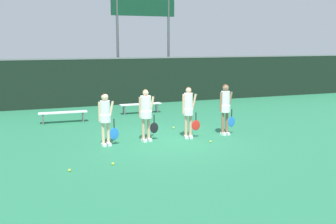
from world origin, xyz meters
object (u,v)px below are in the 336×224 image
(player_0, at_px, (105,115))
(tennis_ball_0, at_px, (211,142))
(player_1, at_px, (146,111))
(tennis_ball_1, at_px, (70,170))
(bench_courtside, at_px, (63,113))
(tennis_ball_3, at_px, (113,164))
(player_3, at_px, (225,105))
(bench_far, at_px, (141,105))
(tennis_ball_2, at_px, (190,132))
(player_2, at_px, (189,109))
(tennis_ball_4, at_px, (173,128))
(scoreboard, at_px, (143,14))

(player_0, relative_size, tennis_ball_0, 25.89)
(player_1, height_order, tennis_ball_1, player_1)
(bench_courtside, relative_size, tennis_ball_3, 27.94)
(player_1, relative_size, player_3, 0.96)
(bench_far, bearing_deg, player_3, -73.41)
(player_3, distance_m, tennis_ball_2, 1.64)
(player_2, distance_m, tennis_ball_1, 4.90)
(player_3, distance_m, tennis_ball_4, 2.32)
(player_0, distance_m, tennis_ball_0, 3.53)
(player_3, height_order, tennis_ball_1, player_3)
(tennis_ball_4, bearing_deg, player_0, -151.17)
(tennis_ball_0, height_order, tennis_ball_4, tennis_ball_4)
(scoreboard, relative_size, tennis_ball_0, 94.11)
(tennis_ball_1, bearing_deg, tennis_ball_4, 41.63)
(player_3, bearing_deg, bench_courtside, 134.35)
(tennis_ball_0, relative_size, tennis_ball_3, 0.94)
(bench_far, xyz_separation_m, player_0, (-2.64, -5.15, 0.60))
(player_3, xyz_separation_m, tennis_ball_2, (-1.05, 0.70, -1.04))
(bench_courtside, height_order, tennis_ball_4, bench_courtside)
(player_0, xyz_separation_m, tennis_ball_3, (-0.23, -2.06, -0.97))
(tennis_ball_4, bearing_deg, scoreboard, 81.66)
(scoreboard, relative_size, tennis_ball_3, 88.49)
(player_1, bearing_deg, tennis_ball_4, 33.49)
(player_1, distance_m, tennis_ball_3, 2.88)
(scoreboard, distance_m, bench_far, 6.10)
(player_2, height_order, tennis_ball_4, player_2)
(player_0, height_order, player_3, player_3)
(player_0, distance_m, player_1, 1.37)
(tennis_ball_3, bearing_deg, tennis_ball_1, -172.25)
(player_0, bearing_deg, scoreboard, 60.24)
(tennis_ball_1, relative_size, tennis_ball_3, 1.01)
(bench_courtside, distance_m, tennis_ball_0, 6.55)
(tennis_ball_0, bearing_deg, tennis_ball_3, -160.36)
(player_1, relative_size, tennis_ball_3, 24.90)
(player_0, relative_size, tennis_ball_1, 24.15)
(player_0, relative_size, player_2, 0.96)
(player_3, height_order, tennis_ball_0, player_3)
(player_0, bearing_deg, tennis_ball_1, -128.15)
(bench_courtside, distance_m, player_3, 6.69)
(tennis_ball_1, xyz_separation_m, tennis_ball_2, (4.60, 2.96, 0.00))
(player_0, xyz_separation_m, tennis_ball_4, (2.90, 1.60, -0.97))
(tennis_ball_0, xyz_separation_m, tennis_ball_4, (-0.40, 2.40, 0.00))
(player_2, height_order, tennis_ball_3, player_2)
(player_3, xyz_separation_m, tennis_ball_3, (-4.50, -2.10, -1.04))
(scoreboard, distance_m, player_1, 10.14)
(player_0, xyz_separation_m, tennis_ball_0, (3.30, -0.80, -0.97))
(player_0, xyz_separation_m, tennis_ball_1, (-1.39, -2.22, -0.97))
(bench_far, xyz_separation_m, player_2, (0.21, -5.12, 0.63))
(tennis_ball_1, bearing_deg, player_0, 57.94)
(bench_far, distance_m, player_2, 5.17)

